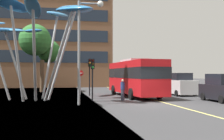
{
  "coord_description": "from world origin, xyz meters",
  "views": [
    {
      "loc": [
        -6.34,
        -18.29,
        2.14
      ],
      "look_at": [
        -1.57,
        6.09,
        2.5
      ],
      "focal_mm": 44.16,
      "sensor_mm": 36.0,
      "label": 1
    }
  ],
  "objects": [
    {
      "name": "traffic_light_kerb_far",
      "position": [
        -3.31,
        8.68,
        2.64
      ],
      "size": [
        0.28,
        0.42,
        3.65
      ],
      "color": "black",
      "rests_on": "ground"
    },
    {
      "name": "red_bus",
      "position": [
        0.77,
        6.81,
        1.93
      ],
      "size": [
        3.15,
        10.42,
        3.53
      ],
      "color": "red",
      "rests_on": "ground"
    },
    {
      "name": "pedestrian",
      "position": [
        -1.24,
        3.33,
        0.86
      ],
      "size": [
        0.34,
        0.34,
        1.71
      ],
      "color": "#2D3342",
      "rests_on": "ground"
    },
    {
      "name": "traffic_light_kerb_near",
      "position": [
        -3.68,
        3.3,
        2.42
      ],
      "size": [
        0.28,
        0.42,
        3.33
      ],
      "color": "black",
      "rests_on": "ground"
    },
    {
      "name": "leaf_sculpture",
      "position": [
        -8.24,
        5.14,
        6.26
      ],
      "size": [
        10.34,
        11.38,
        8.29
      ],
      "color": "#9EA0A5",
      "rests_on": "ground"
    },
    {
      "name": "car_parked_mid",
      "position": [
        5.67,
        7.56,
        1.06
      ],
      "size": [
        2.05,
        4.13,
        2.24
      ],
      "color": "silver",
      "rests_on": "ground"
    },
    {
      "name": "car_parked_near",
      "position": [
        6.14,
        0.98,
        1.0
      ],
      "size": [
        1.99,
        4.13,
        2.15
      ],
      "color": "black",
      "rests_on": "ground"
    },
    {
      "name": "no_entry_sign",
      "position": [
        -4.12,
        9.8,
        1.68
      ],
      "size": [
        0.6,
        0.12,
        2.52
      ],
      "color": "gray",
      "rests_on": "ground"
    },
    {
      "name": "car_side_street",
      "position": [
        5.97,
        20.26,
        1.01
      ],
      "size": [
        1.99,
        4.03,
        2.14
      ],
      "color": "maroon",
      "rests_on": "ground"
    },
    {
      "name": "backdrop_building",
      "position": [
        -11.18,
        33.44,
        13.42
      ],
      "size": [
        27.13,
        15.52,
        26.83
      ],
      "color": "brown",
      "rests_on": "ground"
    },
    {
      "name": "ground",
      "position": [
        -0.72,
        0.0,
        -0.05
      ],
      "size": [
        120.0,
        240.0,
        0.1
      ],
      "color": "#38383A"
    },
    {
      "name": "street_lamp",
      "position": [
        -4.52,
        0.78,
        4.7
      ],
      "size": [
        1.81,
        0.44,
        7.29
      ],
      "color": "gray",
      "rests_on": "ground"
    },
    {
      "name": "car_parked_far",
      "position": [
        6.25,
        13.54,
        1.0
      ],
      "size": [
        1.91,
        3.83,
        2.15
      ],
      "color": "#2D5138",
      "rests_on": "ground"
    },
    {
      "name": "tree_pavement_near",
      "position": [
        -8.52,
        15.06,
        5.74
      ],
      "size": [
        4.77,
        5.03,
        7.91
      ],
      "color": "brown",
      "rests_on": "ground"
    }
  ]
}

